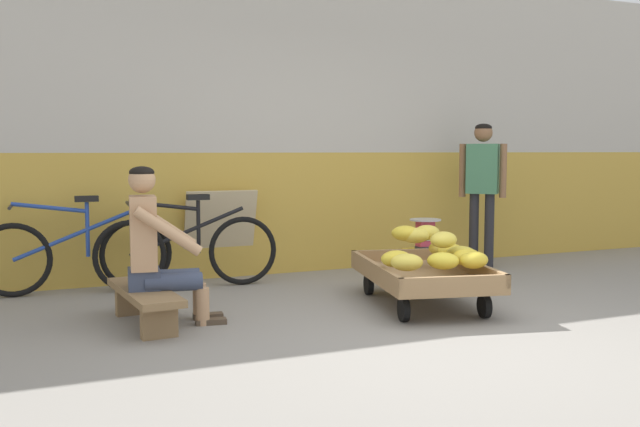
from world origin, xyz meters
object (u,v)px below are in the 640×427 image
object	(u,v)px
plastic_crate	(425,264)
low_bench	(144,298)
vendor_seated	(156,247)
bicycle_far_left	(187,250)
sign_board	(220,235)
banana_cart	(422,276)
customer_adult	(482,179)
bicycle_near_left	(76,253)
weighing_scale	(425,233)

from	to	relation	value
plastic_crate	low_bench	bearing A→B (deg)	-164.93
vendor_seated	plastic_crate	xyz separation A→B (m)	(2.72, 0.77, -0.42)
bicycle_far_left	sign_board	bearing A→B (deg)	42.44
banana_cart	customer_adult	distance (m)	2.12
plastic_crate	vendor_seated	bearing A→B (deg)	-164.24
bicycle_near_left	customer_adult	xyz separation A→B (m)	(4.04, -0.35, 0.60)
bicycle_far_left	customer_adult	world-z (taller)	customer_adult
sign_board	bicycle_far_left	bearing A→B (deg)	-137.56
bicycle_far_left	vendor_seated	bearing A→B (deg)	-112.19
bicycle_far_left	sign_board	xyz separation A→B (m)	(0.41, 0.37, 0.08)
low_bench	sign_board	xyz separation A→B (m)	(1.01, 1.63, 0.23)
low_bench	plastic_crate	distance (m)	2.91
bicycle_near_left	customer_adult	world-z (taller)	customer_adult
bicycle_near_left	sign_board	bearing A→B (deg)	8.79
vendor_seated	sign_board	bearing A→B (deg)	60.61
vendor_seated	bicycle_near_left	size ratio (longest dim) A/B	0.69
bicycle_near_left	plastic_crate	bearing A→B (deg)	-11.92
bicycle_near_left	weighing_scale	bearing A→B (deg)	-11.94
vendor_seated	bicycle_far_left	distance (m)	1.39
sign_board	customer_adult	bearing A→B (deg)	-11.74
bicycle_far_left	sign_board	distance (m)	0.56
vendor_seated	bicycle_near_left	bearing A→B (deg)	106.71
bicycle_near_left	customer_adult	distance (m)	4.10
weighing_scale	customer_adult	distance (m)	1.07
low_bench	sign_board	size ratio (longest dim) A/B	1.28
low_bench	vendor_seated	bearing A→B (deg)	-7.79
low_bench	weighing_scale	world-z (taller)	weighing_scale
plastic_crate	customer_adult	world-z (taller)	customer_adult
weighing_scale	banana_cart	bearing A→B (deg)	-123.01
bicycle_far_left	sign_board	world-z (taller)	sign_board
low_bench	weighing_scale	distance (m)	2.92
vendor_seated	weighing_scale	bearing A→B (deg)	15.73
banana_cart	bicycle_far_left	bearing A→B (deg)	136.77
bicycle_near_left	bicycle_far_left	distance (m)	0.96
banana_cart	vendor_seated	distance (m)	2.13
bicycle_near_left	sign_board	size ratio (longest dim) A/B	1.91
plastic_crate	bicycle_near_left	xyz separation A→B (m)	(-3.15, 0.67, 0.20)
weighing_scale	bicycle_near_left	xyz separation A→B (m)	(-3.15, 0.67, -0.10)
banana_cart	weighing_scale	xyz separation A→B (m)	(0.63, 0.97, 0.21)
banana_cart	bicycle_far_left	distance (m)	2.16
bicycle_near_left	sign_board	xyz separation A→B (m)	(1.36, 0.21, 0.08)
vendor_seated	sign_board	distance (m)	1.89
low_bench	bicycle_far_left	size ratio (longest dim) A/B	0.67
bicycle_near_left	bicycle_far_left	size ratio (longest dim) A/B	1.00
plastic_crate	weighing_scale	bearing A→B (deg)	-90.00
banana_cart	vendor_seated	xyz separation A→B (m)	(-2.09, 0.21, 0.33)
bicycle_near_left	sign_board	distance (m)	1.37
low_bench	weighing_scale	bearing A→B (deg)	15.04
banana_cart	sign_board	xyz separation A→B (m)	(-1.16, 1.85, 0.19)
vendor_seated	sign_board	size ratio (longest dim) A/B	1.31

